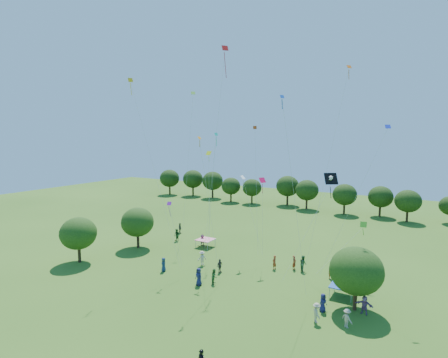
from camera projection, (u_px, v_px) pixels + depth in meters
ground at (127, 348)px, 25.51m from camera, size 160.00×160.00×0.00m
near_tree_west at (78, 233)px, 42.60m from camera, size 4.37×4.37×5.60m
near_tree_north at (137, 222)px, 48.22m from camera, size 4.47×4.47×5.65m
near_tree_east at (356, 271)px, 30.73m from camera, size 4.65×4.65×5.72m
treeline at (317, 191)px, 73.32m from camera, size 88.01×8.77×6.77m
tent_red_stripe at (205, 240)px, 48.87m from camera, size 2.20×2.20×1.10m
tent_blue at (343, 286)px, 33.71m from camera, size 2.20×2.20×1.10m
crowd_person_0 at (164, 265)px, 39.96m from camera, size 0.80×0.90×1.61m
crowd_person_1 at (331, 272)px, 37.83m from camera, size 0.60×0.40×1.55m
crowd_person_2 at (303, 263)px, 39.99m from camera, size 0.96×1.02×1.85m
crowd_person_3 at (202, 258)px, 41.89m from camera, size 1.02×1.24×1.75m
crowd_person_4 at (220, 266)px, 39.61m from camera, size 0.56×0.99×1.59m
crowd_person_5 at (202, 240)px, 49.45m from camera, size 1.58×0.78×1.62m
crowd_person_6 at (323, 303)px, 30.77m from camera, size 0.76×0.92×1.63m
crowd_person_7 at (274, 262)px, 40.62m from camera, size 0.54×0.69×1.64m
crowd_person_8 at (214, 276)px, 36.62m from camera, size 0.59×0.86×1.59m
crowd_person_9 at (317, 313)px, 28.96m from camera, size 1.05×1.17×1.67m
crowd_person_10 at (180, 228)px, 55.64m from camera, size 1.09×0.94×1.71m
crowd_person_11 at (364, 305)px, 30.33m from camera, size 1.59×0.73×1.64m
crowd_person_12 at (199, 277)px, 36.23m from camera, size 1.01×0.75×1.83m
crowd_person_13 at (294, 263)px, 40.52m from camera, size 0.47×0.66×1.66m
crowd_person_14 at (177, 235)px, 51.51m from camera, size 0.97×0.64×1.82m
crowd_person_15 at (347, 318)px, 28.16m from camera, size 1.13×0.96×1.59m
pirate_kite at (330, 180)px, 34.65m from camera, size 4.11×4.80×10.46m
red_high_kite at (222, 86)px, 41.43m from camera, size 0.79×5.56×24.92m
small_kite_0 at (262, 188)px, 41.58m from camera, size 1.01×1.49×9.20m
small_kite_1 at (142, 126)px, 38.72m from camera, size 6.87×0.58×20.59m
small_kite_2 at (209, 171)px, 40.20m from camera, size 0.97×1.41×12.43m
small_kite_3 at (359, 230)px, 36.45m from camera, size 4.18×3.81×5.20m
small_kite_4 at (290, 161)px, 30.39m from camera, size 2.73×0.57×17.64m
small_kite_5 at (171, 214)px, 37.97m from camera, size 1.62×0.60×7.03m
small_kite_6 at (245, 188)px, 43.37m from camera, size 3.55×1.50×9.25m
small_kite_7 at (214, 163)px, 44.22m from camera, size 1.04×3.82×14.57m
small_kite_8 at (256, 160)px, 44.26m from camera, size 3.03×4.80×15.45m
small_kite_9 at (337, 124)px, 37.19m from camera, size 3.20×4.20×21.62m
small_kite_10 at (205, 180)px, 34.88m from camera, size 1.41×1.73×14.08m
small_kite_11 at (191, 126)px, 52.12m from camera, size 1.36×2.06×20.75m
small_kite_12 at (369, 168)px, 33.63m from camera, size 5.71×2.42×15.20m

